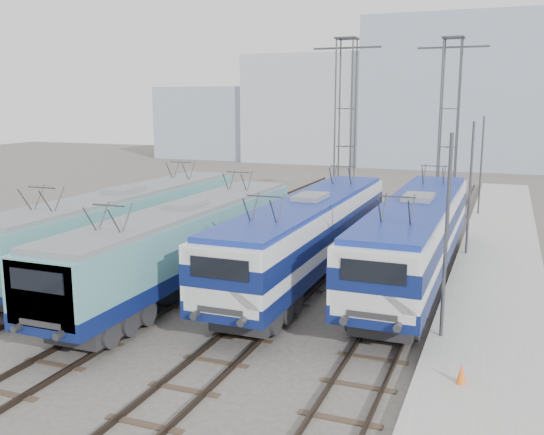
{
  "coord_description": "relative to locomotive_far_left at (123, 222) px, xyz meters",
  "views": [
    {
      "loc": [
        10.28,
        -17.77,
        7.94
      ],
      "look_at": [
        0.62,
        7.0,
        2.86
      ],
      "focal_mm": 40.0,
      "sensor_mm": 36.0,
      "label": 1
    }
  ],
  "objects": [
    {
      "name": "mast_mid",
      "position": [
        15.35,
        7.85,
        1.23
      ],
      "size": [
        0.12,
        0.12,
        7.0
      ],
      "primitive_type": "cylinder",
      "color": "#3F4247",
      "rests_on": "ground"
    },
    {
      "name": "locomotive_center_left",
      "position": [
        4.5,
        -2.03,
        -0.06
      ],
      "size": [
        2.79,
        17.64,
        3.32
      ],
      "color": "#0C184F",
      "rests_on": "ground"
    },
    {
      "name": "mast_front",
      "position": [
        15.35,
        -4.15,
        1.23
      ],
      "size": [
        0.12,
        0.12,
        7.0
      ],
      "primitive_type": "cylinder",
      "color": "#3F4247",
      "rests_on": "ground"
    },
    {
      "name": "mast_rear",
      "position": [
        15.35,
        19.85,
        1.23
      ],
      "size": [
        0.12,
        0.12,
        7.0
      ],
      "primitive_type": "cylinder",
      "color": "#3F4247",
      "rests_on": "ground"
    },
    {
      "name": "platform",
      "position": [
        16.95,
        1.85,
        -2.12
      ],
      "size": [
        4.0,
        70.0,
        0.3
      ],
      "primitive_type": "cube",
      "color": "#9E9E99",
      "rests_on": "ground"
    },
    {
      "name": "locomotive_center_right",
      "position": [
        9.0,
        1.15,
        0.06
      ],
      "size": [
        2.88,
        18.21,
        3.42
      ],
      "color": "#0C184F",
      "rests_on": "ground"
    },
    {
      "name": "catenary_tower_east",
      "position": [
        13.25,
        17.85,
        4.38
      ],
      "size": [
        4.5,
        1.2,
        12.0
      ],
      "color": "#3F4247",
      "rests_on": "ground"
    },
    {
      "name": "locomotive_far_left",
      "position": [
        0.0,
        0.0,
        0.0
      ],
      "size": [
        2.88,
        18.2,
        3.43
      ],
      "color": "#0C184F",
      "rests_on": "ground"
    },
    {
      "name": "building_center",
      "position": [
        10.75,
        55.85,
        6.73
      ],
      "size": [
        22.0,
        14.0,
        18.0
      ],
      "primitive_type": "cube",
      "color": "#8F9DB0",
      "rests_on": "ground"
    },
    {
      "name": "ground",
      "position": [
        6.75,
        -6.15,
        -2.27
      ],
      "size": [
        160.0,
        160.0,
        0.0
      ],
      "primitive_type": "plane",
      "color": "#514C47"
    },
    {
      "name": "locomotive_far_right",
      "position": [
        13.5,
        2.5,
        0.08
      ],
      "size": [
        2.91,
        18.43,
        3.46
      ],
      "color": "#0C184F",
      "rests_on": "ground"
    },
    {
      "name": "building_west",
      "position": [
        -7.25,
        55.85,
        4.73
      ],
      "size": [
        18.0,
        12.0,
        14.0
      ],
      "primitive_type": "cube",
      "color": "#A4ADB9",
      "rests_on": "ground"
    },
    {
      "name": "safety_cone",
      "position": [
        16.24,
        -7.55,
        -1.68
      ],
      "size": [
        0.29,
        0.29,
        0.58
      ],
      "primitive_type": "cone",
      "color": "orange",
      "rests_on": "platform"
    },
    {
      "name": "building_far_west",
      "position": [
        -23.25,
        55.85,
        2.73
      ],
      "size": [
        14.0,
        10.0,
        10.0
      ],
      "primitive_type": "cube",
      "color": "#8F9DB0",
      "rests_on": "ground"
    },
    {
      "name": "catenary_tower_west",
      "position": [
        6.75,
        15.85,
        4.38
      ],
      "size": [
        4.5,
        1.2,
        12.0
      ],
      "color": "#3F4247",
      "rests_on": "ground"
    }
  ]
}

